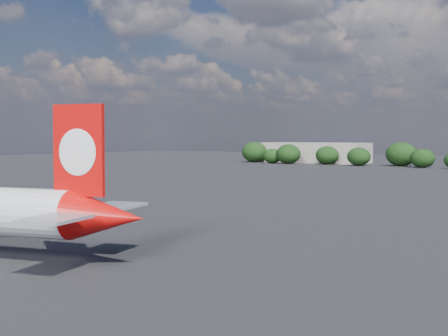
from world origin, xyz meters
The scene contains 3 objects.
ground centered at (0.00, 60.00, 0.00)m, with size 500.00×500.00×0.00m, color black.
terminal_building centered at (-65.00, 192.00, 4.00)m, with size 42.00×16.00×8.00m.
highway_sign centered at (-18.00, 176.00, 3.13)m, with size 6.00×0.30×4.50m.
Camera 1 is at (48.03, -33.86, 10.93)m, focal length 50.00 mm.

